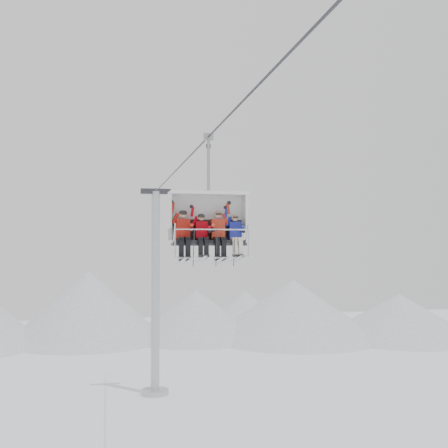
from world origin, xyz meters
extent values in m
cone|color=silver|center=(-5.00, 44.00, 3.50)|extent=(16.00, 16.00, 7.00)
cone|color=silver|center=(6.00, 43.00, 2.50)|extent=(14.00, 14.00, 5.00)
cone|color=silver|center=(16.00, 41.00, 3.00)|extent=(18.00, 18.00, 6.00)
cone|color=silver|center=(27.00, 39.00, 2.25)|extent=(16.00, 16.00, 4.50)
cone|color=silver|center=(12.00, 46.00, 2.25)|extent=(12.00, 12.00, 4.50)
cylinder|color=#AFB2B7|center=(0.00, 22.00, 6.65)|extent=(0.56, 0.56, 13.30)
cylinder|color=#AFB2B7|center=(0.00, 22.00, 0.15)|extent=(1.80, 1.80, 0.30)
cube|color=#323137|center=(0.00, 22.00, 13.30)|extent=(2.00, 0.35, 0.35)
cylinder|color=#323137|center=(0.00, 0.00, 13.30)|extent=(0.06, 50.00, 0.06)
cube|color=black|center=(0.00, 2.34, 9.95)|extent=(2.25, 0.55, 0.10)
cube|color=black|center=(0.00, 2.60, 10.33)|extent=(2.25, 0.10, 0.65)
cube|color=#323137|center=(0.00, 2.34, 9.86)|extent=(2.35, 0.60, 0.08)
cube|color=white|center=(0.00, 2.82, 10.74)|extent=(2.50, 0.10, 1.49)
cube|color=white|center=(0.00, 2.42, 11.48)|extent=(2.50, 0.90, 0.10)
cylinder|color=silver|center=(0.00, 1.79, 10.32)|extent=(2.29, 0.04, 0.04)
cylinder|color=silver|center=(0.00, 1.72, 9.45)|extent=(2.29, 0.04, 0.04)
cylinder|color=#96999E|center=(0.00, 2.44, 12.39)|extent=(0.10, 0.10, 1.82)
cube|color=#96999E|center=(0.00, 2.44, 13.30)|extent=(0.30, 0.18, 0.22)
cube|color=#B01A10|center=(-0.83, 2.38, 10.35)|extent=(0.43, 0.29, 0.63)
sphere|color=tan|center=(-0.83, 2.34, 10.80)|extent=(0.23, 0.23, 0.23)
cube|color=black|center=(-0.93, 1.94, 9.74)|extent=(0.14, 0.15, 0.51)
cube|color=black|center=(-0.72, 1.94, 9.74)|extent=(0.14, 0.15, 0.51)
cube|color=silver|center=(-0.93, 1.84, 9.35)|extent=(0.10, 1.69, 0.26)
cube|color=silver|center=(-0.72, 1.84, 9.35)|extent=(0.10, 1.69, 0.26)
cube|color=#AB040E|center=(-0.24, 2.38, 10.31)|extent=(0.38, 0.25, 0.56)
sphere|color=tan|center=(-0.24, 2.34, 10.71)|extent=(0.21, 0.21, 0.21)
cube|color=black|center=(-0.33, 1.94, 9.77)|extent=(0.13, 0.15, 0.45)
cube|color=black|center=(-0.15, 1.94, 9.77)|extent=(0.13, 0.15, 0.45)
cube|color=silver|center=(-0.33, 1.84, 9.41)|extent=(0.09, 1.69, 0.26)
cube|color=silver|center=(-0.15, 1.84, 9.41)|extent=(0.09, 1.69, 0.26)
cube|color=red|center=(0.29, 2.38, 10.35)|extent=(0.43, 0.29, 0.63)
sphere|color=tan|center=(0.29, 2.34, 10.80)|extent=(0.23, 0.23, 0.23)
cube|color=black|center=(0.19, 1.94, 9.74)|extent=(0.14, 0.15, 0.51)
cube|color=black|center=(0.40, 1.94, 9.74)|extent=(0.14, 0.15, 0.51)
cube|color=silver|center=(0.19, 1.84, 9.35)|extent=(0.10, 1.69, 0.26)
cube|color=silver|center=(0.40, 1.84, 9.35)|extent=(0.10, 1.69, 0.26)
cube|color=#1D259C|center=(0.84, 2.38, 10.30)|extent=(0.38, 0.25, 0.56)
sphere|color=tan|center=(0.84, 2.34, 10.70)|extent=(0.21, 0.21, 0.21)
cube|color=beige|center=(0.75, 1.94, 9.78)|extent=(0.13, 0.15, 0.45)
cube|color=beige|center=(0.93, 1.94, 9.78)|extent=(0.13, 0.15, 0.45)
cube|color=silver|center=(0.75, 1.84, 9.41)|extent=(0.09, 1.69, 0.26)
cube|color=silver|center=(0.93, 1.84, 9.41)|extent=(0.09, 1.69, 0.26)
camera|label=1|loc=(-3.17, -15.11, 9.92)|focal=45.00mm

